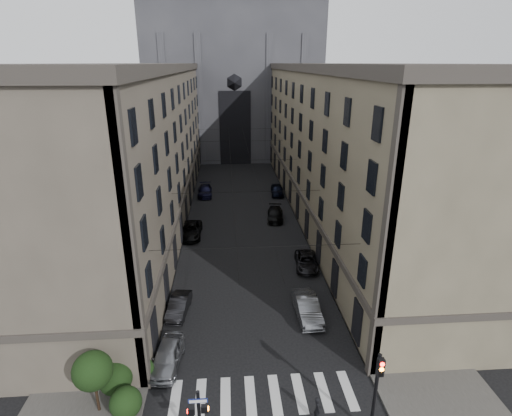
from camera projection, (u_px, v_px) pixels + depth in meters
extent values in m
cube|color=#383533|center=(162.00, 215.00, 52.42)|extent=(7.00, 80.00, 0.15)
cube|color=#383533|center=(319.00, 211.00, 53.90)|extent=(7.00, 80.00, 0.15)
cube|color=beige|center=(263.00, 395.00, 24.14)|extent=(11.00, 3.20, 0.01)
cube|color=#4C453A|center=(131.00, 148.00, 49.15)|extent=(13.00, 60.00, 18.00)
cube|color=#38332D|center=(123.00, 68.00, 45.93)|extent=(13.60, 60.60, 0.90)
cube|color=#38332D|center=(135.00, 186.00, 50.79)|extent=(13.40, 60.30, 0.50)
cube|color=brown|center=(346.00, 145.00, 51.05)|extent=(13.00, 60.00, 18.00)
cube|color=#38332D|center=(352.00, 67.00, 47.83)|extent=(13.60, 60.60, 0.90)
cube|color=#38332D|center=(343.00, 181.00, 52.70)|extent=(13.40, 60.30, 0.50)
cube|color=#2D2D33|center=(233.00, 82.00, 84.58)|extent=(34.00, 22.00, 30.00)
cube|color=#38332D|center=(232.00, 1.00, 79.27)|extent=(35.00, 23.00, 1.20)
cube|color=black|center=(235.00, 128.00, 76.97)|extent=(6.00, 0.30, 14.00)
cube|color=orange|center=(205.00, 409.00, 19.64)|extent=(0.34, 0.24, 0.38)
cube|color=#FF0C07|center=(191.00, 411.00, 19.76)|extent=(0.34, 0.24, 0.38)
cube|color=navy|center=(198.00, 401.00, 19.28)|extent=(0.95, 0.05, 0.24)
cylinder|color=black|center=(375.00, 395.00, 20.83)|extent=(0.20, 0.20, 5.20)
cube|color=black|center=(381.00, 367.00, 19.94)|extent=(0.34, 0.30, 1.00)
cylinder|color=#FF0C07|center=(382.00, 364.00, 19.68)|extent=(0.22, 0.05, 0.22)
cylinder|color=orange|center=(382.00, 370.00, 19.79)|extent=(0.22, 0.05, 0.22)
cylinder|color=black|center=(381.00, 375.00, 19.90)|extent=(0.22, 0.05, 0.22)
sphere|color=black|center=(126.00, 403.00, 22.29)|extent=(1.80, 1.80, 1.80)
sphere|color=black|center=(115.00, 378.00, 23.88)|extent=(2.00, 2.00, 2.00)
sphere|color=black|center=(143.00, 369.00, 25.01)|extent=(1.40, 1.40, 1.40)
cylinder|color=black|center=(97.00, 393.00, 22.54)|extent=(0.16, 0.16, 2.40)
sphere|color=black|center=(93.00, 371.00, 21.99)|extent=(2.20, 2.20, 2.20)
cylinder|color=black|center=(257.00, 247.00, 26.26)|extent=(14.00, 0.03, 0.03)
cylinder|color=black|center=(247.00, 192.00, 37.50)|extent=(14.00, 0.03, 0.03)
cylinder|color=black|center=(241.00, 160.00, 49.68)|extent=(14.00, 0.03, 0.03)
cylinder|color=black|center=(238.00, 141.00, 61.85)|extent=(14.00, 0.03, 0.03)
cylinder|color=black|center=(236.00, 129.00, 73.10)|extent=(14.00, 0.03, 0.03)
cylinder|color=black|center=(231.00, 162.00, 50.66)|extent=(0.03, 60.00, 0.03)
cylinder|color=black|center=(251.00, 161.00, 50.84)|extent=(0.03, 60.00, 0.03)
imported|color=slate|center=(167.00, 356.00, 26.27)|extent=(2.23, 4.57, 1.50)
imported|color=black|center=(179.00, 306.00, 31.85)|extent=(1.89, 4.16, 1.32)
imported|color=black|center=(190.00, 230.00, 45.99)|extent=(2.53, 5.39, 1.49)
imported|color=black|center=(205.00, 191.00, 60.18)|extent=(2.17, 5.15, 1.48)
imported|color=slate|center=(307.00, 308.00, 31.37)|extent=(1.85, 4.93, 1.61)
imported|color=black|center=(306.00, 261.00, 39.03)|extent=(2.57, 4.78, 1.28)
imported|color=black|center=(275.00, 214.00, 50.98)|extent=(2.53, 5.03, 1.40)
imported|color=black|center=(277.00, 190.00, 60.49)|extent=(2.05, 4.62, 1.54)
imported|color=black|center=(317.00, 409.00, 22.20)|extent=(0.39, 0.59, 1.59)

